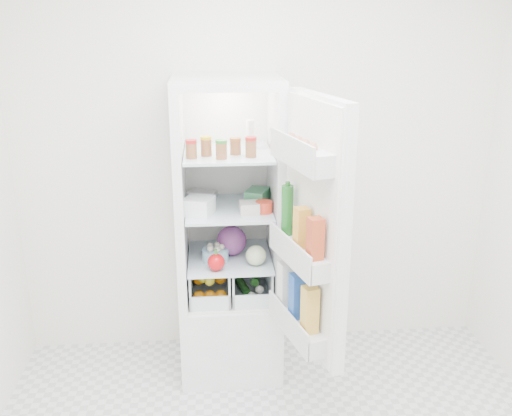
{
  "coord_description": "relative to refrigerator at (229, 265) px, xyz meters",
  "views": [
    {
      "loc": [
        -0.31,
        -1.95,
        2.12
      ],
      "look_at": [
        -0.06,
        0.95,
        1.13
      ],
      "focal_mm": 40.0,
      "sensor_mm": 36.0,
      "label": 1
    }
  ],
  "objects": [
    {
      "name": "condiment_jars",
      "position": [
        -0.04,
        -0.18,
        0.76
      ],
      "size": [
        0.38,
        0.16,
        0.08
      ],
      "color": "#B21919",
      "rests_on": "shelf_top"
    },
    {
      "name": "shelf_mid",
      "position": [
        -0.0,
        -0.06,
        0.38
      ],
      "size": [
        0.49,
        0.53,
        0.02
      ],
      "primitive_type": "cube",
      "color": "silver",
      "rests_on": "refrigerator"
    },
    {
      "name": "bell_pepper",
      "position": [
        -0.08,
        -0.25,
        0.13
      ],
      "size": [
        0.1,
        0.1,
        0.1
      ],
      "primitive_type": "sphere",
      "color": "red",
      "rests_on": "shelf_low"
    },
    {
      "name": "refrigerator",
      "position": [
        0.0,
        0.0,
        0.0
      ],
      "size": [
        0.6,
        0.6,
        1.8
      ],
      "color": "silver",
      "rests_on": "ground"
    },
    {
      "name": "tub_green",
      "position": [
        0.17,
        -0.02,
        0.44
      ],
      "size": [
        0.16,
        0.19,
        0.09
      ],
      "primitive_type": "cube",
      "rotation": [
        0.0,
        0.0,
        -0.4
      ],
      "color": "#387C4F",
      "rests_on": "shelf_mid"
    },
    {
      "name": "tub_white",
      "position": [
        -0.17,
        -0.16,
        0.44
      ],
      "size": [
        0.19,
        0.19,
        0.1
      ],
      "primitive_type": "cube",
      "rotation": [
        0.0,
        0.0,
        -0.36
      ],
      "color": "white",
      "rests_on": "shelf_mid"
    },
    {
      "name": "salad_bag",
      "position": [
        0.15,
        -0.2,
        0.14
      ],
      "size": [
        0.12,
        0.12,
        0.12
      ],
      "primitive_type": "sphere",
      "color": "#BBCC99",
      "rests_on": "shelf_low"
    },
    {
      "name": "mushroom_bowl",
      "position": [
        -0.08,
        -0.12,
        0.12
      ],
      "size": [
        0.19,
        0.19,
        0.07
      ],
      "primitive_type": "cylinder",
      "rotation": [
        0.0,
        0.0,
        0.31
      ],
      "color": "#97C6E2",
      "rests_on": "shelf_low"
    },
    {
      "name": "shelf_low",
      "position": [
        -0.0,
        -0.06,
        0.07
      ],
      "size": [
        0.49,
        0.53,
        0.01
      ],
      "primitive_type": "cube",
      "color": "silver",
      "rests_on": "refrigerator"
    },
    {
      "name": "fridge_door",
      "position": [
        0.38,
        -0.63,
        0.43
      ],
      "size": [
        0.31,
        0.6,
        1.3
      ],
      "rotation": [
        0.0,
        0.0,
        1.83
      ],
      "color": "silver",
      "rests_on": "refrigerator"
    },
    {
      "name": "veg_pile",
      "position": [
        0.13,
        -0.06,
        -0.1
      ],
      "size": [
        0.16,
        0.3,
        0.1
      ],
      "color": "#1E521B",
      "rests_on": "refrigerator"
    },
    {
      "name": "crisper_left",
      "position": [
        -0.12,
        -0.06,
        -0.06
      ],
      "size": [
        0.23,
        0.46,
        0.22
      ],
      "primitive_type": null,
      "color": "silver",
      "rests_on": "refrigerator"
    },
    {
      "name": "shelf_top",
      "position": [
        -0.0,
        -0.06,
        0.71
      ],
      "size": [
        0.49,
        0.53,
        0.02
      ],
      "primitive_type": "cube",
      "color": "silver",
      "rests_on": "refrigerator"
    },
    {
      "name": "tin_red",
      "position": [
        0.19,
        -0.17,
        0.42
      ],
      "size": [
        0.12,
        0.12,
        0.06
      ],
      "primitive_type": "cylinder",
      "rotation": [
        0.0,
        0.0,
        0.33
      ],
      "color": "red",
      "rests_on": "shelf_mid"
    },
    {
      "name": "citrus_pile",
      "position": [
        -0.12,
        -0.12,
        -0.07
      ],
      "size": [
        0.2,
        0.24,
        0.16
      ],
      "color": "orange",
      "rests_on": "refrigerator"
    },
    {
      "name": "tub_cream",
      "position": [
        0.11,
        -0.17,
        0.42
      ],
      "size": [
        0.11,
        0.11,
        0.06
      ],
      "primitive_type": "cube",
      "rotation": [
        0.0,
        0.0,
        0.03
      ],
      "color": "beige",
      "rests_on": "shelf_mid"
    },
    {
      "name": "crisper_right",
      "position": [
        0.12,
        -0.06,
        -0.06
      ],
      "size": [
        0.23,
        0.46,
        0.22
      ],
      "primitive_type": null,
      "color": "silver",
      "rests_on": "refrigerator"
    },
    {
      "name": "squeeze_bottle",
      "position": [
        0.13,
        0.01,
        0.8
      ],
      "size": [
        0.06,
        0.06,
        0.16
      ],
      "primitive_type": "cylinder",
      "rotation": [
        0.0,
        0.0,
        -0.35
      ],
      "color": "silver",
      "rests_on": "shelf_top"
    },
    {
      "name": "room_walls",
      "position": [
        0.2,
        -1.25,
        0.93
      ],
      "size": [
        3.02,
        3.02,
        2.61
      ],
      "color": "white",
      "rests_on": "ground"
    },
    {
      "name": "red_cabbage",
      "position": [
        0.01,
        -0.04,
        0.17
      ],
      "size": [
        0.18,
        0.18,
        0.18
      ],
      "primitive_type": "sphere",
      "color": "#591F5D",
      "rests_on": "shelf_low"
    },
    {
      "name": "foil_tray",
      "position": [
        -0.16,
        0.12,
        0.41
      ],
      "size": [
        0.2,
        0.18,
        0.04
      ],
      "primitive_type": "cube",
      "rotation": [
        0.0,
        0.0,
        -0.37
      ],
      "color": "#BABBBE",
      "rests_on": "shelf_mid"
    }
  ]
}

